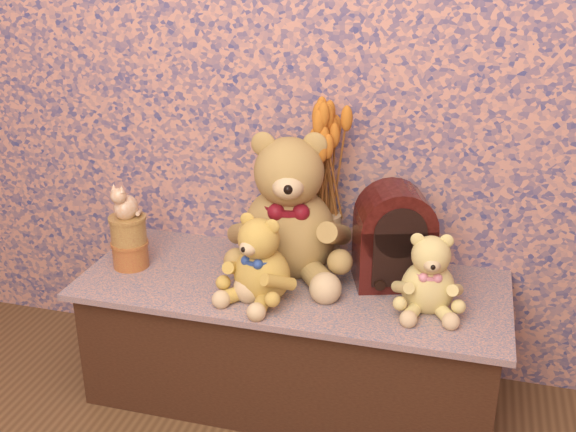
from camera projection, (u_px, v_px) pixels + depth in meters
name	position (u px, v px, depth m)	size (l,w,h in m)	color
display_shelf	(292.00, 338.00, 2.20)	(1.31, 0.53, 0.41)	#3D577E
teddy_large	(289.00, 198.00, 2.11)	(0.39, 0.46, 0.49)	#AA8041
teddy_medium	(262.00, 254.00, 1.99)	(0.22, 0.26, 0.28)	#B68633
teddy_small	(429.00, 268.00, 1.93)	(0.20, 0.24, 0.25)	#DBC268
cathedral_radio	(394.00, 235.00, 2.06)	(0.23, 0.16, 0.31)	black
ceramic_vase	(324.00, 240.00, 2.20)	(0.11, 0.11, 0.18)	tan
dried_stalks	(326.00, 143.00, 2.08)	(0.24, 0.24, 0.46)	#C86C20
biscuit_tin_lower	(131.00, 254.00, 2.21)	(0.11, 0.11, 0.08)	gold
biscuit_tin_upper	(128.00, 230.00, 2.18)	(0.11, 0.11, 0.09)	#D0BD5B
cat_figurine	(125.00, 200.00, 2.14)	(0.09, 0.10, 0.12)	silver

